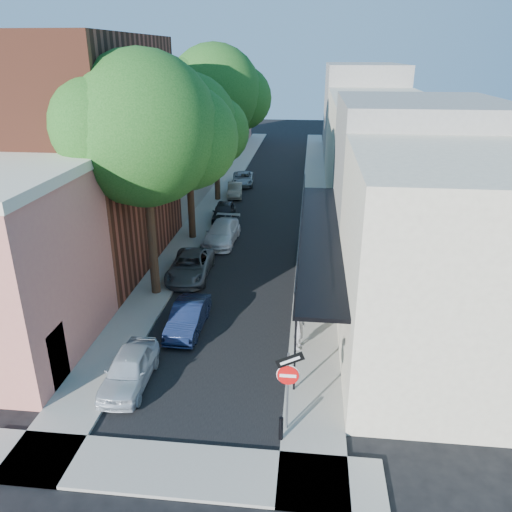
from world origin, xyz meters
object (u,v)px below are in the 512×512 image
(oak_near, at_px, (154,132))
(parked_car_a, at_px, (129,369))
(parked_car_d, at_px, (222,233))
(parked_car_f, at_px, (235,190))
(parked_car_c, at_px, (190,266))
(oak_mid, at_px, (194,126))
(oak_far, at_px, (221,94))
(sign_post, at_px, (288,378))
(parked_car_g, at_px, (243,179))
(pedestrian, at_px, (300,328))
(parked_car_e, at_px, (224,212))
(bollard, at_px, (281,429))
(parked_car_b, at_px, (188,317))

(oak_near, xyz_separation_m, parked_car_a, (0.77, -7.43, -7.25))
(parked_car_d, bearing_deg, parked_car_f, 96.40)
(oak_near, distance_m, parked_car_c, 7.55)
(oak_mid, distance_m, oak_far, 9.12)
(sign_post, xyz_separation_m, parked_car_g, (-5.62, 31.39, -1.48))
(parked_car_f, relative_size, parked_car_g, 0.83)
(oak_near, relative_size, pedestrian, 6.46)
(sign_post, distance_m, oak_mid, 19.14)
(parked_car_a, height_order, parked_car_e, parked_car_e)
(pedestrian, bearing_deg, parked_car_e, 27.19)
(bollard, height_order, pedestrian, pedestrian)
(oak_near, distance_m, oak_far, 17.01)
(oak_near, relative_size, parked_car_d, 2.52)
(parked_car_b, bearing_deg, parked_car_c, 103.27)
(oak_near, distance_m, parked_car_d, 10.33)
(parked_car_b, height_order, parked_car_c, parked_car_c)
(parked_car_b, relative_size, parked_car_g, 0.91)
(sign_post, xyz_separation_m, parked_car_d, (-4.94, 16.51, -1.38))
(bollard, xyz_separation_m, parked_car_g, (-5.46, 31.87, 0.04))
(parked_car_a, relative_size, parked_car_e, 0.97)
(parked_car_d, bearing_deg, pedestrian, -64.11)
(parked_car_b, xyz_separation_m, parked_car_g, (-1.06, 25.57, -0.04))
(oak_near, height_order, oak_far, oak_far)
(oak_near, height_order, parked_car_g, oak_near)
(oak_near, relative_size, parked_car_g, 2.83)
(bollard, distance_m, oak_mid, 19.96)
(parked_car_b, distance_m, parked_car_e, 15.18)
(parked_car_a, relative_size, parked_car_d, 0.81)
(oak_near, bearing_deg, parked_car_g, 87.65)
(parked_car_g, height_order, pedestrian, pedestrian)
(parked_car_c, bearing_deg, sign_post, -65.15)
(parked_car_c, xyz_separation_m, parked_car_e, (0.14, 9.76, 0.02))
(sign_post, distance_m, parked_car_e, 21.74)
(parked_car_f, bearing_deg, parked_car_a, -97.56)
(sign_post, relative_size, parked_car_e, 0.79)
(parked_car_f, bearing_deg, parked_car_g, 80.46)
(parked_car_c, bearing_deg, parked_car_g, 87.50)
(parked_car_e, height_order, parked_car_f, parked_car_e)
(pedestrian, bearing_deg, oak_far, 24.85)
(bollard, distance_m, parked_car_c, 12.94)
(parked_car_d, bearing_deg, bollard, -72.16)
(sign_post, height_order, parked_car_f, sign_post)
(bollard, bearing_deg, pedestrian, 85.61)
(parked_car_c, height_order, parked_car_e, parked_car_e)
(parked_car_d, relative_size, parked_car_e, 1.20)
(oak_far, bearing_deg, parked_car_g, 80.06)
(parked_car_e, relative_size, parked_car_g, 0.94)
(bollard, distance_m, parked_car_e, 22.11)
(sign_post, distance_m, parked_car_b, 7.53)
(parked_car_g, bearing_deg, parked_car_d, -93.39)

